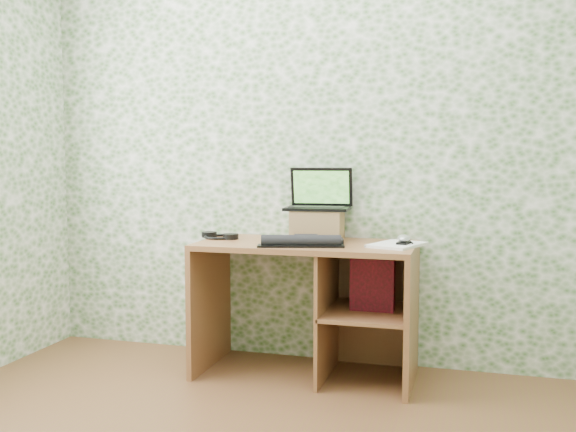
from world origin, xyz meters
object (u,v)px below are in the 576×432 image
(desk, at_px, (321,290))
(notepad, at_px, (397,245))
(riser, at_px, (317,225))
(keyboard, at_px, (304,241))
(laptop, at_px, (319,200))

(desk, relative_size, notepad, 3.82)
(desk, bearing_deg, notepad, -4.30)
(desk, distance_m, riser, 0.38)
(riser, relative_size, keyboard, 0.61)
(desk, height_order, keyboard, keyboard)
(laptop, distance_m, keyboard, 0.37)
(riser, xyz_separation_m, laptop, (0.00, 0.04, 0.14))
(laptop, xyz_separation_m, notepad, (0.47, -0.19, -0.22))
(desk, relative_size, riser, 4.18)
(laptop, relative_size, keyboard, 0.81)
(laptop, height_order, keyboard, laptop)
(desk, distance_m, notepad, 0.51)
(desk, xyz_separation_m, notepad, (0.42, -0.03, 0.28))
(desk, xyz_separation_m, keyboard, (-0.06, -0.15, 0.29))
(desk, distance_m, laptop, 0.52)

